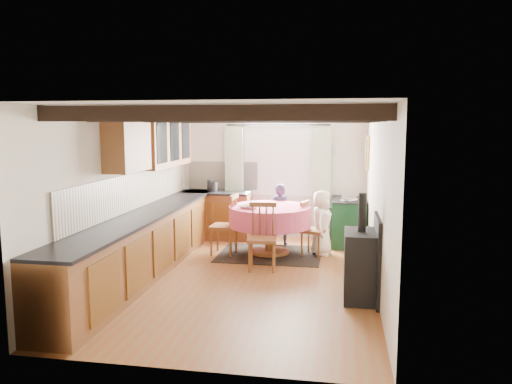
% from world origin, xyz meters
% --- Properties ---
extents(floor, '(3.60, 5.50, 0.00)m').
position_xyz_m(floor, '(0.00, 0.00, 0.00)').
color(floor, brown).
rests_on(floor, ground).
extents(ceiling, '(3.60, 5.50, 0.00)m').
position_xyz_m(ceiling, '(0.00, 0.00, 2.40)').
color(ceiling, white).
rests_on(ceiling, ground).
extents(wall_back, '(3.60, 0.00, 2.40)m').
position_xyz_m(wall_back, '(0.00, 2.75, 1.20)').
color(wall_back, silver).
rests_on(wall_back, ground).
extents(wall_front, '(3.60, 0.00, 2.40)m').
position_xyz_m(wall_front, '(0.00, -2.75, 1.20)').
color(wall_front, silver).
rests_on(wall_front, ground).
extents(wall_left, '(0.00, 5.50, 2.40)m').
position_xyz_m(wall_left, '(-1.80, 0.00, 1.20)').
color(wall_left, silver).
rests_on(wall_left, ground).
extents(wall_right, '(0.00, 5.50, 2.40)m').
position_xyz_m(wall_right, '(1.80, 0.00, 1.20)').
color(wall_right, silver).
rests_on(wall_right, ground).
extents(beam_a, '(3.60, 0.16, 0.16)m').
position_xyz_m(beam_a, '(0.00, -2.00, 2.31)').
color(beam_a, black).
rests_on(beam_a, ceiling).
extents(beam_b, '(3.60, 0.16, 0.16)m').
position_xyz_m(beam_b, '(0.00, -1.00, 2.31)').
color(beam_b, black).
rests_on(beam_b, ceiling).
extents(beam_c, '(3.60, 0.16, 0.16)m').
position_xyz_m(beam_c, '(0.00, 0.00, 2.31)').
color(beam_c, black).
rests_on(beam_c, ceiling).
extents(beam_d, '(3.60, 0.16, 0.16)m').
position_xyz_m(beam_d, '(0.00, 1.00, 2.31)').
color(beam_d, black).
rests_on(beam_d, ceiling).
extents(beam_e, '(3.60, 0.16, 0.16)m').
position_xyz_m(beam_e, '(0.00, 2.00, 2.31)').
color(beam_e, black).
rests_on(beam_e, ceiling).
extents(splash_left, '(0.02, 4.50, 0.55)m').
position_xyz_m(splash_left, '(-1.78, 0.30, 1.20)').
color(splash_left, beige).
rests_on(splash_left, wall_left).
extents(splash_back, '(1.40, 0.02, 0.55)m').
position_xyz_m(splash_back, '(-1.00, 2.73, 1.20)').
color(splash_back, beige).
rests_on(splash_back, wall_back).
extents(base_cabinet_left, '(0.60, 5.30, 0.88)m').
position_xyz_m(base_cabinet_left, '(-1.50, 0.00, 0.44)').
color(base_cabinet_left, brown).
rests_on(base_cabinet_left, floor).
extents(base_cabinet_back, '(1.30, 0.60, 0.88)m').
position_xyz_m(base_cabinet_back, '(-1.05, 2.45, 0.44)').
color(base_cabinet_back, brown).
rests_on(base_cabinet_back, floor).
extents(worktop_left, '(0.64, 5.30, 0.04)m').
position_xyz_m(worktop_left, '(-1.48, 0.00, 0.90)').
color(worktop_left, black).
rests_on(worktop_left, base_cabinet_left).
extents(worktop_back, '(1.30, 0.64, 0.04)m').
position_xyz_m(worktop_back, '(-1.05, 2.43, 0.90)').
color(worktop_back, black).
rests_on(worktop_back, base_cabinet_back).
extents(wall_cabinet_glass, '(0.34, 1.80, 0.90)m').
position_xyz_m(wall_cabinet_glass, '(-1.63, 1.20, 1.95)').
color(wall_cabinet_glass, brown).
rests_on(wall_cabinet_glass, wall_left).
extents(wall_cabinet_solid, '(0.34, 0.90, 0.70)m').
position_xyz_m(wall_cabinet_solid, '(-1.63, -0.30, 1.90)').
color(wall_cabinet_solid, brown).
rests_on(wall_cabinet_solid, wall_left).
extents(window_frame, '(1.34, 0.03, 1.54)m').
position_xyz_m(window_frame, '(0.10, 2.73, 1.60)').
color(window_frame, white).
rests_on(window_frame, wall_back).
extents(window_pane, '(1.20, 0.01, 1.40)m').
position_xyz_m(window_pane, '(0.10, 2.74, 1.60)').
color(window_pane, white).
rests_on(window_pane, wall_back).
extents(curtain_left, '(0.35, 0.10, 2.10)m').
position_xyz_m(curtain_left, '(-0.75, 2.65, 1.10)').
color(curtain_left, beige).
rests_on(curtain_left, wall_back).
extents(curtain_right, '(0.35, 0.10, 2.10)m').
position_xyz_m(curtain_right, '(0.95, 2.65, 1.10)').
color(curtain_right, beige).
rests_on(curtain_right, wall_back).
extents(curtain_rod, '(2.00, 0.03, 0.03)m').
position_xyz_m(curtain_rod, '(0.10, 2.65, 2.20)').
color(curtain_rod, black).
rests_on(curtain_rod, wall_back).
extents(wall_picture, '(0.04, 0.50, 0.60)m').
position_xyz_m(wall_picture, '(1.77, 2.30, 1.70)').
color(wall_picture, gold).
rests_on(wall_picture, wall_right).
extents(wall_plate, '(0.30, 0.02, 0.30)m').
position_xyz_m(wall_plate, '(1.05, 2.72, 1.70)').
color(wall_plate, silver).
rests_on(wall_plate, wall_back).
extents(rug, '(1.72, 1.34, 0.01)m').
position_xyz_m(rug, '(0.14, 1.36, 0.01)').
color(rug, black).
rests_on(rug, floor).
extents(dining_table, '(1.38, 1.38, 0.84)m').
position_xyz_m(dining_table, '(0.14, 1.36, 0.42)').
color(dining_table, '#F34985').
rests_on(dining_table, floor).
extents(chair_near, '(0.48, 0.50, 1.02)m').
position_xyz_m(chair_near, '(0.15, 0.46, 0.51)').
color(chair_near, brown).
rests_on(chair_near, floor).
extents(chair_left, '(0.49, 0.47, 1.04)m').
position_xyz_m(chair_left, '(-0.64, 1.27, 0.52)').
color(chair_left, brown).
rests_on(chair_left, floor).
extents(chair_right, '(0.51, 0.50, 0.92)m').
position_xyz_m(chair_right, '(0.88, 1.44, 0.46)').
color(chair_right, brown).
rests_on(chair_right, floor).
extents(aga_range, '(0.61, 0.95, 0.87)m').
position_xyz_m(aga_range, '(1.47, 2.28, 0.44)').
color(aga_range, '#10321A').
rests_on(aga_range, floor).
extents(cast_iron_stove, '(0.41, 0.68, 1.36)m').
position_xyz_m(cast_iron_stove, '(1.58, -0.61, 0.68)').
color(cast_iron_stove, black).
rests_on(cast_iron_stove, floor).
extents(child_far, '(0.43, 0.30, 1.14)m').
position_xyz_m(child_far, '(0.22, 2.10, 0.57)').
color(child_far, '#2B2742').
rests_on(child_far, floor).
extents(child_right, '(0.43, 0.59, 1.10)m').
position_xyz_m(child_right, '(1.01, 1.52, 0.55)').
color(child_right, white).
rests_on(child_right, floor).
extents(bowl_a, '(0.29, 0.29, 0.05)m').
position_xyz_m(bowl_a, '(-0.23, 1.09, 0.86)').
color(bowl_a, silver).
rests_on(bowl_a, dining_table).
extents(bowl_b, '(0.23, 0.23, 0.06)m').
position_xyz_m(bowl_b, '(-0.11, 1.06, 0.87)').
color(bowl_b, silver).
rests_on(bowl_b, dining_table).
extents(cup, '(0.14, 0.14, 0.10)m').
position_xyz_m(cup, '(-0.12, 1.08, 0.89)').
color(cup, silver).
rests_on(cup, dining_table).
extents(canister_tall, '(0.13, 0.13, 0.22)m').
position_xyz_m(canister_tall, '(-1.19, 2.48, 1.03)').
color(canister_tall, '#262628').
rests_on(canister_tall, worktop_back).
extents(canister_wide, '(0.17, 0.17, 0.19)m').
position_xyz_m(canister_wide, '(-1.12, 2.45, 1.01)').
color(canister_wide, '#262628').
rests_on(canister_wide, worktop_back).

